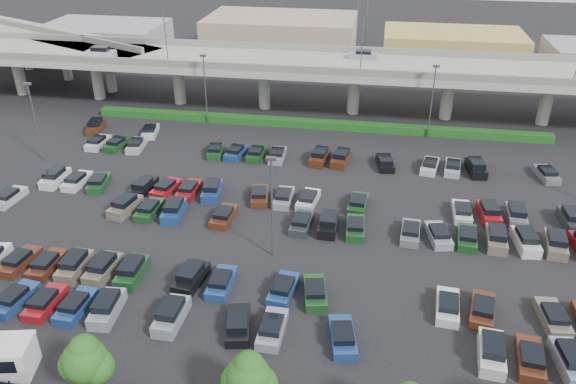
{
  "coord_description": "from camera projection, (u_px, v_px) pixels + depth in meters",
  "views": [
    {
      "loc": [
        8.75,
        -51.31,
        30.76
      ],
      "look_at": [
        -0.04,
        1.1,
        2.0
      ],
      "focal_mm": 35.0,
      "sensor_mm": 36.0,
      "label": 1
    }
  ],
  "objects": [
    {
      "name": "overpass",
      "position": [
        321.0,
        67.0,
        84.87
      ],
      "size": [
        150.0,
        13.0,
        15.8
      ],
      "color": "gray",
      "rests_on": "ground"
    },
    {
      "name": "tree_row",
      "position": [
        228.0,
        376.0,
        35.63
      ],
      "size": [
        65.07,
        3.66,
        5.94
      ],
      "color": "#332316",
      "rests_on": "ground"
    },
    {
      "name": "light_poles",
      "position": [
        252.0,
        150.0,
        59.78
      ],
      "size": [
        66.9,
        48.38,
        10.3
      ],
      "color": "#4D4D52",
      "rests_on": "ground"
    },
    {
      "name": "hedge",
      "position": [
        315.0,
        124.0,
        81.84
      ],
      "size": [
        66.0,
        1.6,
        1.1
      ],
      "primitive_type": "cube",
      "color": "#124013",
      "rests_on": "ground"
    },
    {
      "name": "ground",
      "position": [
        287.0,
        213.0,
        60.42
      ],
      "size": [
        280.0,
        280.0,
        0.0
      ],
      "primitive_type": "plane",
      "color": "black"
    },
    {
      "name": "on_ramp",
      "position": [
        44.0,
        38.0,
        102.07
      ],
      "size": [
        50.93,
        30.13,
        8.8
      ],
      "color": "gray",
      "rests_on": "ground"
    },
    {
      "name": "distant_buildings",
      "position": [
        401.0,
        45.0,
        110.45
      ],
      "size": [
        138.0,
        24.0,
        9.0
      ],
      "color": "gray",
      "rests_on": "ground"
    },
    {
      "name": "parked_cars",
      "position": [
        277.0,
        226.0,
        56.94
      ],
      "size": [
        63.13,
        41.68,
        1.67
      ],
      "color": "silver",
      "rests_on": "ground"
    }
  ]
}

